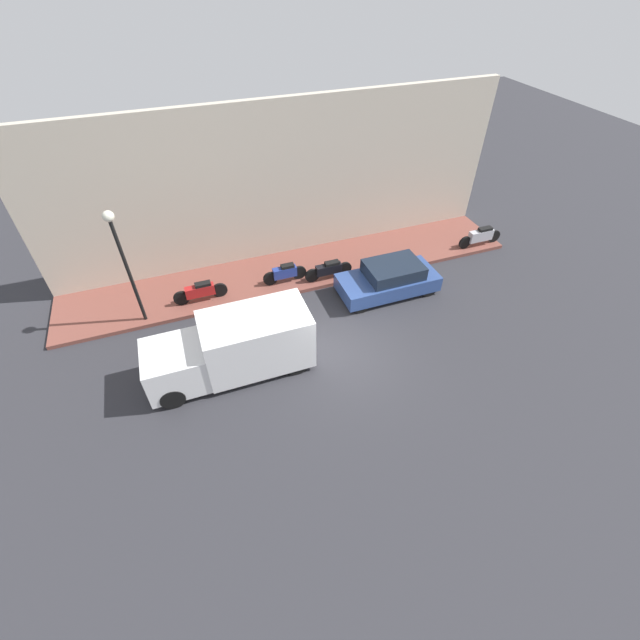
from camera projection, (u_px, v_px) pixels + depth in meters
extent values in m
plane|color=#2D2D33|center=(341.00, 355.00, 14.59)|extent=(60.00, 60.00, 0.00)
cube|color=brown|center=(295.00, 271.00, 18.10)|extent=(2.93, 18.85, 0.16)
cube|color=beige|center=(280.00, 184.00, 17.12)|extent=(0.30, 18.85, 6.43)
cube|color=#2D4784|center=(387.00, 282.00, 16.81)|extent=(1.73, 3.88, 0.60)
cube|color=#192333|center=(393.00, 270.00, 16.49)|extent=(1.52, 2.14, 0.51)
cylinder|color=black|center=(361.00, 305.00, 16.02)|extent=(0.20, 0.68, 0.68)
cylinder|color=black|center=(346.00, 282.00, 17.06)|extent=(0.20, 0.68, 0.68)
cylinder|color=black|center=(429.00, 288.00, 16.76)|extent=(0.20, 0.68, 0.68)
cylinder|color=black|center=(410.00, 268.00, 17.80)|extent=(0.20, 0.68, 0.68)
cube|color=white|center=(257.00, 339.00, 13.52)|extent=(1.85, 3.35, 1.87)
cube|color=white|center=(176.00, 366.00, 13.06)|extent=(1.75, 1.80, 1.31)
cube|color=#192333|center=(163.00, 360.00, 12.74)|extent=(1.57, 0.99, 0.52)
cylinder|color=black|center=(173.00, 398.00, 12.76)|extent=(0.22, 0.75, 0.75)
cylinder|color=black|center=(168.00, 361.00, 13.86)|extent=(0.22, 0.75, 0.75)
cylinder|color=black|center=(297.00, 365.00, 13.75)|extent=(0.22, 0.75, 0.75)
cylinder|color=black|center=(283.00, 333.00, 14.86)|extent=(0.22, 0.75, 0.75)
cube|color=#B7B7BF|center=(481.00, 235.00, 19.13)|extent=(0.30, 1.14, 0.48)
cube|color=black|center=(485.00, 229.00, 18.97)|extent=(0.27, 0.62, 0.12)
cylinder|color=black|center=(465.00, 242.00, 19.06)|extent=(0.10, 0.58, 0.58)
cylinder|color=black|center=(494.00, 236.00, 19.46)|extent=(0.10, 0.58, 0.58)
cube|color=#B21E1E|center=(200.00, 291.00, 16.22)|extent=(0.30, 1.09, 0.41)
cube|color=black|center=(203.00, 284.00, 16.08)|extent=(0.27, 0.59, 0.12)
cylinder|color=black|center=(181.00, 298.00, 16.14)|extent=(0.10, 0.59, 0.59)
cylinder|color=black|center=(220.00, 290.00, 16.51)|extent=(0.10, 0.59, 0.59)
cube|color=navy|center=(285.00, 272.00, 17.11)|extent=(0.30, 0.95, 0.42)
cube|color=black|center=(287.00, 266.00, 16.96)|extent=(0.27, 0.52, 0.12)
cylinder|color=black|center=(270.00, 279.00, 17.06)|extent=(0.10, 0.58, 0.58)
cylinder|color=black|center=(299.00, 272.00, 17.37)|extent=(0.10, 0.58, 0.58)
cube|color=black|center=(329.00, 269.00, 17.29)|extent=(0.30, 1.07, 0.39)
cube|color=black|center=(332.00, 263.00, 17.16)|extent=(0.27, 0.58, 0.12)
cylinder|color=black|center=(312.00, 275.00, 17.21)|extent=(0.10, 0.59, 0.59)
cylinder|color=black|center=(345.00, 268.00, 17.57)|extent=(0.10, 0.59, 0.59)
cylinder|color=black|center=(129.00, 274.00, 14.36)|extent=(0.12, 0.12, 4.06)
sphere|color=silver|center=(108.00, 216.00, 12.92)|extent=(0.35, 0.35, 0.35)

